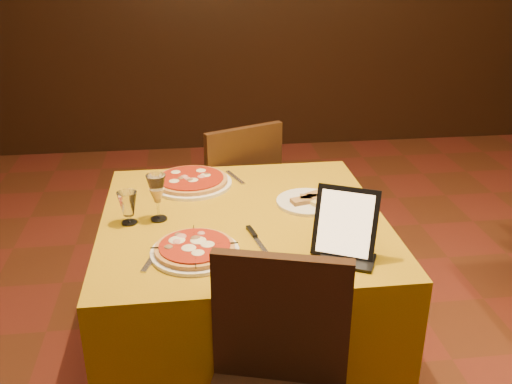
{
  "coord_description": "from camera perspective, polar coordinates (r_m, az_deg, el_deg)",
  "views": [
    {
      "loc": [
        -0.77,
        -1.5,
        1.74
      ],
      "look_at": [
        -0.52,
        0.49,
        0.86
      ],
      "focal_mm": 40.0,
      "sensor_mm": 36.0,
      "label": 1
    }
  ],
  "objects": [
    {
      "name": "cutlet_dish",
      "position": [
        2.35,
        5.21,
        -0.86
      ],
      "size": [
        0.26,
        0.26,
        0.03
      ],
      "rotation": [
        0.0,
        0.0,
        0.19
      ],
      "color": "white",
      "rests_on": "main_table"
    },
    {
      "name": "tablet",
      "position": [
        1.95,
        8.95,
        -3.04
      ],
      "size": [
        0.24,
        0.18,
        0.24
      ],
      "primitive_type": "cube",
      "rotation": [
        -0.35,
        0.0,
        -0.45
      ],
      "color": "black",
      "rests_on": "main_table"
    },
    {
      "name": "main_table",
      "position": [
        2.43,
        -1.25,
        -10.39
      ],
      "size": [
        1.1,
        1.1,
        0.75
      ],
      "primitive_type": "cube",
      "color": "#AE810B",
      "rests_on": "floor"
    },
    {
      "name": "fork_near",
      "position": [
        1.98,
        -10.35,
        -6.57
      ],
      "size": [
        0.07,
        0.17,
        0.01
      ],
      "primitive_type": "cube",
      "rotation": [
        0.0,
        0.0,
        1.27
      ],
      "color": "#BBBDC3",
      "rests_on": "main_table"
    },
    {
      "name": "pizza_far",
      "position": [
        2.54,
        -6.52,
        1.05
      ],
      "size": [
        0.36,
        0.36,
        0.03
      ],
      "rotation": [
        0.0,
        0.0,
        -0.41
      ],
      "color": "white",
      "rests_on": "main_table"
    },
    {
      "name": "fork_far",
      "position": [
        2.6,
        -2.1,
        1.46
      ],
      "size": [
        0.08,
        0.17,
        0.01
      ],
      "primitive_type": "cube",
      "rotation": [
        0.0,
        0.0,
        1.92
      ],
      "color": "#B4B3BA",
      "rests_on": "main_table"
    },
    {
      "name": "wine_glass",
      "position": [
        2.21,
        -9.85,
        -0.53
      ],
      "size": [
        0.08,
        0.08,
        0.19
      ],
      "primitive_type": null,
      "rotation": [
        0.0,
        0.0,
        -0.3
      ],
      "color": "#EBC785",
      "rests_on": "main_table"
    },
    {
      "name": "pizza_near",
      "position": [
        1.98,
        -6.13,
        -5.79
      ],
      "size": [
        0.31,
        0.31,
        0.03
      ],
      "rotation": [
        0.0,
        0.0,
        0.25
      ],
      "color": "white",
      "rests_on": "main_table"
    },
    {
      "name": "knife",
      "position": [
        2.04,
        0.33,
        -5.18
      ],
      "size": [
        0.06,
        0.22,
        0.01
      ],
      "primitive_type": "cube",
      "rotation": [
        0.0,
        0.0,
        1.78
      ],
      "color": "#ACACB3",
      "rests_on": "main_table"
    },
    {
      "name": "chair_main_far",
      "position": [
        3.11,
        -2.84,
        -0.68
      ],
      "size": [
        0.58,
        0.58,
        0.91
      ],
      "primitive_type": null,
      "rotation": [
        0.0,
        0.0,
        3.55
      ],
      "color": "black",
      "rests_on": "floor"
    },
    {
      "name": "water_glass",
      "position": [
        2.21,
        -12.67,
        -1.56
      ],
      "size": [
        0.09,
        0.09,
        0.13
      ],
      "primitive_type": null,
      "rotation": [
        0.0,
        0.0,
        0.35
      ],
      "color": "silver",
      "rests_on": "main_table"
    }
  ]
}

